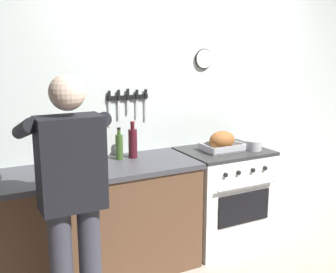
# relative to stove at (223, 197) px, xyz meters

# --- Properties ---
(wall_back) EXTENTS (6.00, 0.13, 2.60)m
(wall_back) POSITION_rel_stove_xyz_m (-0.22, 0.36, 0.85)
(wall_back) COLOR silver
(wall_back) RESTS_ON ground
(counter_block) EXTENTS (2.03, 0.65, 0.90)m
(counter_block) POSITION_rel_stove_xyz_m (-1.42, 0.00, 0.00)
(counter_block) COLOR brown
(counter_block) RESTS_ON ground
(stove) EXTENTS (0.76, 0.67, 0.90)m
(stove) POSITION_rel_stove_xyz_m (0.00, 0.00, 0.00)
(stove) COLOR white
(stove) RESTS_ON ground
(person_cook) EXTENTS (0.51, 0.63, 1.66)m
(person_cook) POSITION_rel_stove_xyz_m (-1.56, -0.61, 0.50)
(person_cook) COLOR #383842
(person_cook) RESTS_ON ground
(roasting_pan) EXTENTS (0.35, 0.26, 0.18)m
(roasting_pan) POSITION_rel_stove_xyz_m (-0.04, -0.02, 0.53)
(roasting_pan) COLOR #B7B7BC
(roasting_pan) RESTS_ON stove
(saucepan) EXTENTS (0.14, 0.14, 0.09)m
(saucepan) POSITION_rel_stove_xyz_m (0.23, -0.14, 0.49)
(saucepan) COLOR #B7B7BC
(saucepan) RESTS_ON stove
(cutting_board) EXTENTS (0.36, 0.24, 0.02)m
(cutting_board) POSITION_rel_stove_xyz_m (-1.46, -0.03, 0.46)
(cutting_board) COLOR tan
(cutting_board) RESTS_ON counter_block
(bottle_hot_sauce) EXTENTS (0.05, 0.05, 0.18)m
(bottle_hot_sauce) POSITION_rel_stove_xyz_m (-1.44, 0.14, 0.53)
(bottle_hot_sauce) COLOR red
(bottle_hot_sauce) RESTS_ON counter_block
(bottle_vinegar) EXTENTS (0.06, 0.06, 0.25)m
(bottle_vinegar) POSITION_rel_stove_xyz_m (-1.12, 0.10, 0.55)
(bottle_vinegar) COLOR #997F4C
(bottle_vinegar) RESTS_ON counter_block
(bottle_wine_red) EXTENTS (0.07, 0.07, 0.31)m
(bottle_wine_red) POSITION_rel_stove_xyz_m (-0.84, 0.13, 0.58)
(bottle_wine_red) COLOR #47141E
(bottle_wine_red) RESTS_ON counter_block
(bottle_olive_oil) EXTENTS (0.06, 0.06, 0.27)m
(bottle_olive_oil) POSITION_rel_stove_xyz_m (-0.96, 0.13, 0.56)
(bottle_olive_oil) COLOR #385623
(bottle_olive_oil) RESTS_ON counter_block
(bottle_soy_sauce) EXTENTS (0.06, 0.06, 0.21)m
(bottle_soy_sauce) POSITION_rel_stove_xyz_m (-1.48, 0.05, 0.54)
(bottle_soy_sauce) COLOR black
(bottle_soy_sauce) RESTS_ON counter_block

